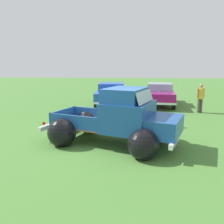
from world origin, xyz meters
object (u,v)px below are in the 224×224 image
Objects in this scene: vintage_pickup_truck at (121,122)px; lane_cone_0 at (174,120)px; spectator_0 at (200,97)px; lane_cone_1 at (90,116)px; show_car_1 at (160,93)px; show_car_0 at (111,93)px.

vintage_pickup_truck is 7.93× the size of lane_cone_0.
spectator_0 is 6.39m from lane_cone_1.
lane_cone_1 is (-3.77, -5.29, -0.47)m from show_car_1.
vintage_pickup_truck is at bearing -9.37° from show_car_1.
show_car_0 is at bearing 119.00° from lane_cone_0.
lane_cone_0 is at bearing 67.58° from vintage_pickup_truck.
vintage_pickup_truck is at bearing -131.94° from lane_cone_0.
show_car_0 is 7.41× the size of lane_cone_0.
vintage_pickup_truck is 8.22m from show_car_0.
lane_cone_1 is (-5.72, -2.76, -0.60)m from spectator_0.
show_car_1 is (3.22, 0.12, -0.00)m from show_car_0.
vintage_pickup_truck reaches higher than lane_cone_0.
lane_cone_0 is at bearing 5.24° from show_car_1.
show_car_0 reaches higher than lane_cone_0.
show_car_0 is 6.58m from lane_cone_0.
spectator_0 is at bearing 63.20° from show_car_0.
lane_cone_0 is 3.78m from lane_cone_1.
show_car_0 reaches higher than lane_cone_1.
show_car_1 is at bearing 94.58° from vintage_pickup_truck.
spectator_0 is at bearing 43.36° from show_car_1.
show_car_0 is 5.70m from spectator_0.
lane_cone_0 is (3.18, -5.74, -0.48)m from show_car_0.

